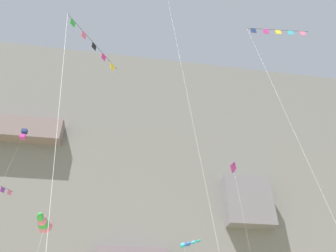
{
  "coord_description": "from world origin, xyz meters",
  "views": [
    {
      "loc": [
        -2.08,
        -0.49,
        3.44
      ],
      "look_at": [
        1.16,
        21.58,
        19.2
      ],
      "focal_mm": 34.07,
      "sensor_mm": 36.0,
      "label": 1
    }
  ],
  "objects_px": {
    "kite_diamond_high_right": "(235,177)",
    "kite_windsock_near_cliff": "(44,224)",
    "kite_box_high_left": "(23,135)",
    "kite_windsock_low_center": "(187,244)",
    "kite_banner_far_left": "(280,38)",
    "kite_banner_low_right": "(90,59)"
  },
  "relations": [
    {
      "from": "kite_banner_low_right",
      "to": "kite_windsock_low_center",
      "type": "height_order",
      "value": "kite_banner_low_right"
    },
    {
      "from": "kite_banner_far_left",
      "to": "kite_windsock_low_center",
      "type": "distance_m",
      "value": 25.05
    },
    {
      "from": "kite_banner_low_right",
      "to": "kite_box_high_left",
      "type": "bearing_deg",
      "value": 113.88
    },
    {
      "from": "kite_banner_far_left",
      "to": "kite_box_high_left",
      "type": "bearing_deg",
      "value": 143.02
    },
    {
      "from": "kite_box_high_left",
      "to": "kite_windsock_low_center",
      "type": "relative_size",
      "value": 2.04
    },
    {
      "from": "kite_windsock_low_center",
      "to": "kite_banner_low_right",
      "type": "bearing_deg",
      "value": -110.93
    },
    {
      "from": "kite_windsock_near_cliff",
      "to": "kite_box_high_left",
      "type": "height_order",
      "value": "kite_box_high_left"
    },
    {
      "from": "kite_banner_far_left",
      "to": "kite_windsock_low_center",
      "type": "relative_size",
      "value": 2.09
    },
    {
      "from": "kite_diamond_high_right",
      "to": "kite_windsock_low_center",
      "type": "relative_size",
      "value": 1.46
    },
    {
      "from": "kite_diamond_high_right",
      "to": "kite_windsock_near_cliff",
      "type": "bearing_deg",
      "value": -157.38
    },
    {
      "from": "kite_box_high_left",
      "to": "kite_windsock_low_center",
      "type": "xyz_separation_m",
      "value": [
        22.52,
        -1.25,
        -14.25
      ]
    },
    {
      "from": "kite_windsock_near_cliff",
      "to": "kite_diamond_high_right",
      "type": "relative_size",
      "value": 0.54
    },
    {
      "from": "kite_box_high_left",
      "to": "kite_windsock_near_cliff",
      "type": "bearing_deg",
      "value": -61.03
    },
    {
      "from": "kite_diamond_high_right",
      "to": "kite_windsock_low_center",
      "type": "xyz_separation_m",
      "value": [
        -3.66,
        8.64,
        -4.85
      ]
    },
    {
      "from": "kite_windsock_near_cliff",
      "to": "kite_diamond_high_right",
      "type": "height_order",
      "value": "kite_diamond_high_right"
    },
    {
      "from": "kite_banner_low_right",
      "to": "kite_windsock_low_center",
      "type": "bearing_deg",
      "value": 69.07
    },
    {
      "from": "kite_banner_far_left",
      "to": "kite_windsock_low_center",
      "type": "xyz_separation_m",
      "value": [
        -5.56,
        19.9,
        -14.17
      ]
    },
    {
      "from": "kite_banner_low_right",
      "to": "kite_windsock_near_cliff",
      "type": "bearing_deg",
      "value": 105.21
    },
    {
      "from": "kite_diamond_high_right",
      "to": "kite_box_high_left",
      "type": "bearing_deg",
      "value": 159.31
    },
    {
      "from": "kite_windsock_near_cliff",
      "to": "kite_banner_far_left",
      "type": "distance_m",
      "value": 25.91
    },
    {
      "from": "kite_windsock_low_center",
      "to": "kite_windsock_near_cliff",
      "type": "bearing_deg",
      "value": -130.07
    },
    {
      "from": "kite_diamond_high_right",
      "to": "kite_banner_low_right",
      "type": "xyz_separation_m",
      "value": [
        -13.84,
        -17.99,
        -3.23
      ]
    }
  ]
}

